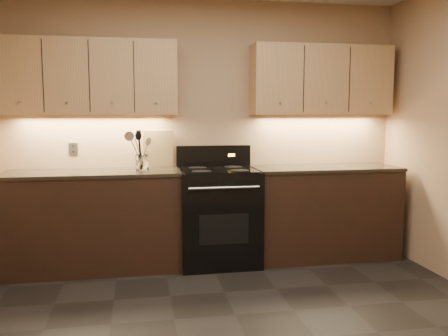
{
  "coord_description": "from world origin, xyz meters",
  "views": [
    {
      "loc": [
        -0.67,
        -2.8,
        1.47
      ],
      "look_at": [
        0.1,
        1.45,
        0.97
      ],
      "focal_mm": 38.0,
      "sensor_mm": 36.0,
      "label": 1
    }
  ],
  "objects": [
    {
      "name": "utensil_crock",
      "position": [
        -0.64,
        1.7,
        1.0
      ],
      "size": [
        0.16,
        0.16,
        0.15
      ],
      "color": "white",
      "rests_on": "counter_left"
    },
    {
      "name": "steel_spatula",
      "position": [
        -0.62,
        1.72,
        1.12
      ],
      "size": [
        0.19,
        0.13,
        0.36
      ],
      "primitive_type": null,
      "rotation": [
        -0.05,
        -0.3,
        -0.18
      ],
      "color": "silver",
      "rests_on": "utensil_crock"
    },
    {
      "name": "upper_cab_left",
      "position": [
        -1.1,
        1.85,
        1.8
      ],
      "size": [
        1.6,
        0.3,
        0.7
      ],
      "primitive_type": "cube",
      "color": "tan",
      "rests_on": "wall_back"
    },
    {
      "name": "counter_left",
      "position": [
        -1.1,
        1.7,
        0.47
      ],
      "size": [
        1.62,
        0.62,
        0.93
      ],
      "color": "black",
      "rests_on": "ground"
    },
    {
      "name": "counter_right",
      "position": [
        1.18,
        1.7,
        0.47
      ],
      "size": [
        1.46,
        0.62,
        0.93
      ],
      "color": "black",
      "rests_on": "ground"
    },
    {
      "name": "cutting_board",
      "position": [
        -0.48,
        1.95,
        1.12
      ],
      "size": [
        0.3,
        0.09,
        0.38
      ],
      "primitive_type": "cube",
      "rotation": [
        0.19,
        0.0,
        -0.01
      ],
      "color": "tan",
      "rests_on": "counter_left"
    },
    {
      "name": "wooden_spoon",
      "position": [
        -0.67,
        1.69,
        1.1
      ],
      "size": [
        0.17,
        0.09,
        0.31
      ],
      "primitive_type": null,
      "rotation": [
        0.02,
        0.35,
        0.26
      ],
      "color": "tan",
      "rests_on": "utensil_crock"
    },
    {
      "name": "upper_cab_right",
      "position": [
        1.18,
        1.85,
        1.8
      ],
      "size": [
        1.44,
        0.3,
        0.7
      ],
      "primitive_type": "cube",
      "color": "tan",
      "rests_on": "wall_back"
    },
    {
      "name": "black_spoon",
      "position": [
        -0.65,
        1.71,
        1.12
      ],
      "size": [
        0.09,
        0.12,
        0.36
      ],
      "primitive_type": null,
      "rotation": [
        0.14,
        -0.09,
        0.13
      ],
      "color": "black",
      "rests_on": "utensil_crock"
    },
    {
      "name": "outlet_plate",
      "position": [
        -1.3,
        1.99,
        1.12
      ],
      "size": [
        0.08,
        0.01,
        0.12
      ],
      "primitive_type": "cube",
      "color": "#B2B5BA",
      "rests_on": "wall_back"
    },
    {
      "name": "steel_skimmer",
      "position": [
        -0.62,
        1.69,
        1.13
      ],
      "size": [
        0.23,
        0.11,
        0.37
      ],
      "primitive_type": null,
      "rotation": [
        -0.02,
        -0.41,
        0.11
      ],
      "color": "silver",
      "rests_on": "utensil_crock"
    },
    {
      "name": "stove",
      "position": [
        0.08,
        1.68,
        0.48
      ],
      "size": [
        0.76,
        0.68,
        1.14
      ],
      "color": "black",
      "rests_on": "ground"
    },
    {
      "name": "wall_back",
      "position": [
        0.0,
        2.0,
        1.3
      ],
      "size": [
        4.0,
        0.04,
        2.6
      ],
      "primitive_type": "cube",
      "color": "#9C7C5C",
      "rests_on": "ground"
    },
    {
      "name": "black_turner",
      "position": [
        -0.64,
        1.69,
        1.13
      ],
      "size": [
        0.12,
        0.15,
        0.39
      ],
      "primitive_type": null,
      "rotation": [
        -0.16,
        -0.05,
        0.16
      ],
      "color": "black",
      "rests_on": "utensil_crock"
    }
  ]
}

